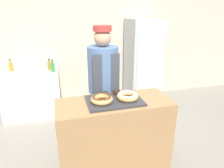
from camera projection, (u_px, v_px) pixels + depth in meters
name	position (u px, v px, depth m)	size (l,w,h in m)	color
ground_plane	(114.00, 164.00, 2.61)	(14.00, 14.00, 0.00)	gray
wall_back	(86.00, 39.00, 4.07)	(8.00, 0.06, 2.70)	#BCB29E
display_counter	(114.00, 135.00, 2.45)	(1.33, 0.55, 0.90)	#997047
serving_tray	(114.00, 101.00, 2.29)	(0.63, 0.43, 0.02)	#2D2D33
donut_chocolate_glaze	(102.00, 99.00, 2.22)	(0.25, 0.25, 0.07)	tan
donut_light_glaze	(128.00, 96.00, 2.29)	(0.25, 0.25, 0.07)	tan
brownie_back_left	(104.00, 94.00, 2.40)	(0.09, 0.09, 0.03)	black
brownie_back_right	(117.00, 93.00, 2.44)	(0.09, 0.09, 0.03)	black
baker_person	(103.00, 86.00, 2.77)	(0.41, 0.41, 1.72)	#4C4C51
beverage_fridge	(143.00, 63.00, 4.15)	(0.63, 0.64, 1.74)	#ADB2B7
chest_freezer	(32.00, 93.00, 3.76)	(1.01, 0.66, 0.86)	silver
bottle_orange	(11.00, 67.00, 3.59)	(0.07, 0.07, 0.22)	orange
bottle_green	(53.00, 67.00, 3.54)	(0.07, 0.07, 0.22)	#2D8C38
bottle_amber	(49.00, 66.00, 3.69)	(0.08, 0.08, 0.20)	#99661E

